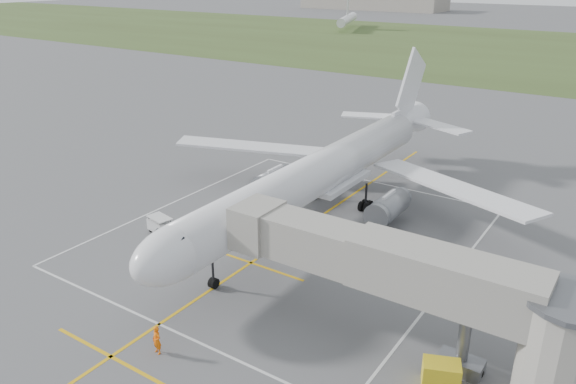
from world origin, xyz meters
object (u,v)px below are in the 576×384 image
Objects in this scene: ramp_worker_nose at (157,340)px; ramp_worker_wing at (250,193)px; baggage_cart at (160,225)px; airliner at (321,173)px; jet_bridge at (430,289)px; gpu_unit at (441,375)px.

ramp_worker_wing is at bearing 123.05° from ramp_worker_nose.
ramp_worker_wing is at bearing 91.11° from baggage_cart.
jet_bridge is (15.72, -14.25, 0.35)m from airliner.
airliner is at bearing 137.81° from jet_bridge.
airliner is 21.22m from jet_bridge.
gpu_unit is (1.75, -1.86, -3.98)m from jet_bridge.
ramp_worker_wing is (-25.40, 15.59, 0.02)m from gpu_unit.
jet_bridge is 4.73m from gpu_unit.
jet_bridge is at bearing -42.19° from airliner.
jet_bridge is at bearing 4.54° from baggage_cart.
ramp_worker_wing is (-7.93, -0.52, -3.60)m from airliner.
ramp_worker_nose reaches higher than ramp_worker_wing.
gpu_unit is 0.98× the size of baggage_cart.
ramp_worker_nose is (-13.61, -8.64, -3.82)m from jet_bridge.
airliner is 19.34× the size of gpu_unit.
airliner is 2.00× the size of jet_bridge.
airliner is 29.67× the size of ramp_worker_wing.
gpu_unit is at bearing 1.22° from baggage_cart.
jet_bridge is 9.68× the size of gpu_unit.
ramp_worker_nose is at bearing -84.74° from airliner.
baggage_cart is (-9.93, -10.91, -3.59)m from airliner.
ramp_worker_nose reaches higher than baggage_cart.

